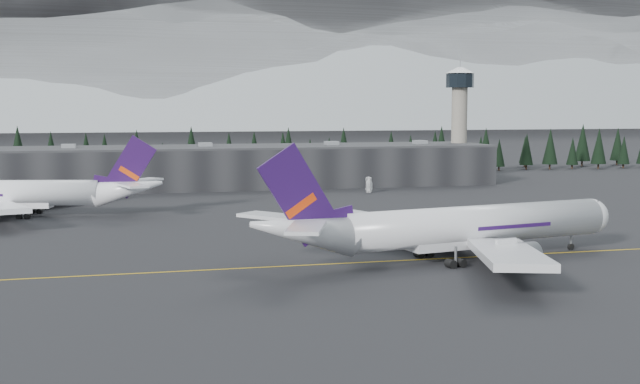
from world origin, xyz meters
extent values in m
plane|color=black|center=(0.00, 0.00, 0.00)|extent=(1400.00, 1400.00, 0.00)
cube|color=gold|center=(0.00, -2.00, 0.01)|extent=(400.00, 0.40, 0.02)
cube|color=black|center=(0.00, 125.00, 6.00)|extent=(160.00, 30.00, 12.00)
cube|color=#333335|center=(0.00, 125.00, 12.30)|extent=(160.00, 30.00, 0.60)
cylinder|color=gray|center=(75.00, 128.00, 16.00)|extent=(5.20, 5.20, 32.00)
cylinder|color=black|center=(75.00, 128.00, 33.25)|extent=(9.20, 9.20, 4.50)
cone|color=silver|center=(75.00, 128.00, 36.70)|extent=(10.00, 10.00, 2.00)
cube|color=black|center=(0.00, 162.00, 7.50)|extent=(360.00, 20.00, 15.00)
cylinder|color=silver|center=(20.34, -3.47, 5.62)|extent=(47.37, 14.38, 6.13)
sphere|color=silver|center=(43.48, 0.70, 5.62)|extent=(6.13, 6.13, 6.13)
cone|color=silver|center=(-9.84, -8.91, 6.54)|extent=(17.99, 9.08, 8.88)
cube|color=silver|center=(11.49, 11.04, 3.99)|extent=(24.15, 27.56, 2.62)
cylinder|color=gray|center=(18.53, 6.59, 2.25)|extent=(7.23, 5.00, 3.88)
cube|color=silver|center=(17.12, -20.15, 3.99)|extent=(16.53, 29.77, 2.62)
cylinder|color=gray|center=(22.16, -13.53, 2.25)|extent=(7.23, 5.00, 3.88)
cube|color=#280F48|center=(-10.34, -9.00, 11.76)|extent=(12.83, 2.80, 15.22)
cube|color=red|center=(-10.14, -8.96, 10.22)|extent=(5.01, 1.45, 3.75)
cube|color=silver|center=(-12.94, -3.24, 7.97)|extent=(10.77, 11.56, 0.51)
cube|color=silver|center=(-10.76, -15.31, 7.97)|extent=(8.13, 12.14, 0.51)
cylinder|color=black|center=(39.46, -0.02, 1.53)|extent=(0.51, 0.51, 3.07)
cylinder|color=black|center=(12.48, -0.21, 1.53)|extent=(0.51, 0.51, 3.07)
cylinder|color=black|center=(14.12, -9.27, 1.53)|extent=(0.51, 0.51, 3.07)
cone|color=white|center=(-33.75, 63.45, 6.17)|extent=(17.06, 9.08, 8.38)
cube|color=white|center=(-59.54, 53.74, 3.76)|extent=(14.77, 28.10, 2.47)
cube|color=white|center=(-53.21, 82.96, 3.76)|extent=(23.34, 25.61, 2.47)
cylinder|color=gray|center=(-59.99, 79.00, 2.12)|extent=(6.90, 4.91, 3.66)
cube|color=#270E41|center=(-33.28, 63.35, 11.09)|extent=(12.04, 3.06, 14.36)
cube|color=#D03F0C|center=(-33.47, 63.39, 9.64)|extent=(4.71, 1.52, 3.54)
cube|color=white|center=(-33.09, 57.39, 7.52)|extent=(7.37, 11.43, 0.48)
cube|color=white|center=(-30.64, 68.70, 7.52)|extent=(10.34, 10.77, 0.48)
cylinder|color=black|center=(-56.35, 63.91, 1.45)|extent=(0.48, 0.48, 2.89)
cylinder|color=black|center=(-54.51, 72.39, 1.45)|extent=(0.48, 0.48, 2.89)
imported|color=white|center=(-40.75, 93.96, 0.76)|extent=(4.42, 6.03, 1.52)
imported|color=white|center=(33.81, 96.75, 0.80)|extent=(5.01, 4.01, 1.60)
camera|label=1|loc=(-35.32, -121.39, 24.37)|focal=45.00mm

